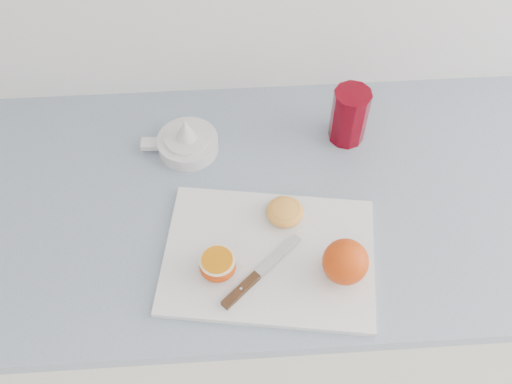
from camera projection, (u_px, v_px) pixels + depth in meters
counter at (302, 292)px, 1.48m from camera, size 2.32×0.64×0.89m
cutting_board at (269, 256)px, 1.03m from camera, size 0.42×0.33×0.01m
whole_orange at (345, 262)px, 0.97m from camera, size 0.08×0.08×0.08m
half_orange at (218, 265)px, 0.99m from camera, size 0.06×0.06×0.04m
squeezed_shell at (285, 212)px, 1.06m from camera, size 0.07×0.07×0.03m
paring_knife at (248, 284)px, 0.99m from camera, size 0.15×0.14×0.01m
citrus_juicer at (187, 142)px, 1.17m from camera, size 0.16×0.13×0.08m
red_tumbler at (349, 117)px, 1.16m from camera, size 0.08×0.08×0.13m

